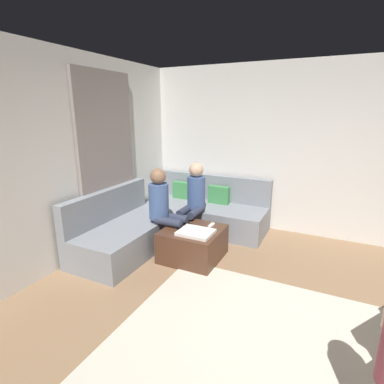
% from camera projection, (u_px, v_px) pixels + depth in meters
% --- Properties ---
extents(ground_plane, '(6.00, 6.00, 0.10)m').
position_uv_depth(ground_plane, '(287.00, 375.00, 2.35)').
color(ground_plane, '#8C6B4C').
extents(wall_back, '(6.00, 0.12, 2.70)m').
position_uv_depth(wall_back, '(326.00, 152.00, 4.52)').
color(wall_back, silver).
rests_on(wall_back, ground_plane).
extents(wall_left, '(0.12, 6.00, 2.70)m').
position_uv_depth(wall_left, '(17.00, 169.00, 3.22)').
color(wall_left, silver).
rests_on(wall_left, ground_plane).
extents(curtain_panel, '(0.06, 1.10, 2.50)m').
position_uv_depth(curtain_panel, '(107.00, 161.00, 4.33)').
color(curtain_panel, gray).
rests_on(curtain_panel, ground_plane).
extents(area_rug, '(2.60, 2.20, 0.01)m').
position_uv_depth(area_rug, '(265.00, 351.00, 2.50)').
color(area_rug, beige).
rests_on(area_rug, ground_plane).
extents(sectional_couch, '(2.10, 2.55, 0.87)m').
position_uv_depth(sectional_couch, '(174.00, 219.00, 4.76)').
color(sectional_couch, gray).
rests_on(sectional_couch, ground_plane).
extents(ottoman, '(0.76, 0.76, 0.42)m').
position_uv_depth(ottoman, '(193.00, 243.00, 4.06)').
color(ottoman, '#4C2D1E').
rests_on(ottoman, ground_plane).
extents(folded_blanket, '(0.44, 0.36, 0.04)m').
position_uv_depth(folded_blanket, '(196.00, 232.00, 3.85)').
color(folded_blanket, white).
rests_on(folded_blanket, ottoman).
extents(coffee_mug, '(0.08, 0.08, 0.10)m').
position_uv_depth(coffee_mug, '(184.00, 219.00, 4.24)').
color(coffee_mug, '#334C72').
rests_on(coffee_mug, ottoman).
extents(game_remote, '(0.05, 0.15, 0.02)m').
position_uv_depth(game_remote, '(211.00, 225.00, 4.12)').
color(game_remote, white).
rests_on(game_remote, ottoman).
extents(person_on_couch_back, '(0.30, 0.60, 1.20)m').
position_uv_depth(person_on_couch_back, '(193.00, 198.00, 4.57)').
color(person_on_couch_back, '#2D3347').
rests_on(person_on_couch_back, ground_plane).
extents(person_on_couch_side, '(0.60, 0.30, 1.20)m').
position_uv_depth(person_on_couch_side, '(165.00, 207.00, 4.17)').
color(person_on_couch_side, '#2D3347').
rests_on(person_on_couch_side, ground_plane).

